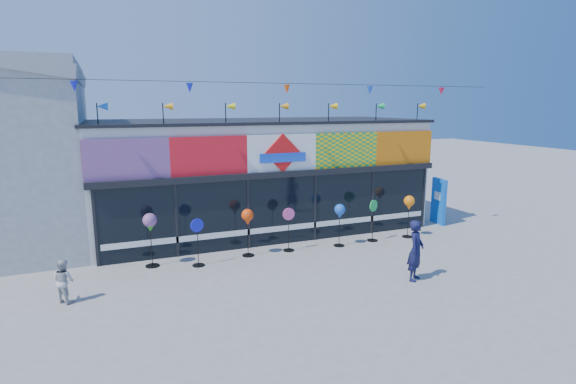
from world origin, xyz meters
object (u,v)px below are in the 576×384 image
spinner_2 (248,218)px  spinner_5 (373,219)px  spinner_4 (340,212)px  spinner_6 (409,204)px  spinner_1 (198,241)px  adult_man (416,250)px  spinner_0 (150,224)px  child (64,281)px  blue_sign (439,201)px  spinner_3 (289,228)px

spinner_2 → spinner_5: size_ratio=1.04×
spinner_4 → spinner_6: spinner_6 is taller
spinner_1 → adult_man: (5.21, -3.26, 0.07)m
spinner_0 → spinner_5: spinner_0 is taller
spinner_5 → child: bearing=-171.2°
spinner_5 → spinner_4: bearing=-176.8°
spinner_2 → spinner_4: size_ratio=1.05×
blue_sign → spinner_3: 6.88m
adult_man → spinner_6: bearing=17.6°
spinner_6 → child: size_ratio=1.41×
blue_sign → child: bearing=-159.7°
spinner_5 → spinner_3: bearing=178.3°
spinner_0 → blue_sign: bearing=4.2°
spinner_2 → spinner_6: (5.88, -0.19, 0.01)m
spinner_3 → spinner_6: bearing=-2.2°
spinner_0 → spinner_6: 8.76m
spinner_2 → blue_sign: bearing=6.7°
spinner_0 → child: 2.88m
spinner_3 → spinner_4: 1.81m
adult_man → child: bearing=128.9°
spinner_2 → adult_man: size_ratio=0.91×
spinner_5 → child: (-9.52, -1.48, -0.23)m
child → adult_man: bearing=-148.7°
spinner_0 → spinner_6: (8.76, -0.34, -0.07)m
blue_sign → child: (-13.22, -2.54, -0.37)m
spinner_3 → blue_sign: bearing=8.1°
spinner_0 → spinner_1: size_ratio=1.12×
spinner_1 → spinner_5: bearing=1.9°
spinner_0 → spinner_5: 7.37m
spinner_3 → adult_man: size_ratio=0.86×
spinner_5 → child: spinner_5 is taller
spinner_2 → spinner_3: (1.36, -0.01, -0.45)m
spinner_1 → spinner_4: spinner_4 is taller
spinner_4 → spinner_6: bearing=-0.2°
spinner_4 → spinner_5: 1.40m
spinner_6 → spinner_5: bearing=176.6°
spinner_5 → spinner_6: 1.48m
spinner_3 → spinner_1: bearing=-174.4°
spinner_4 → blue_sign: bearing=12.7°
spinner_0 → child: (-2.17, -1.73, -0.74)m
spinner_0 → spinner_1: bearing=-20.0°
blue_sign → spinner_3: blue_sign is taller
blue_sign → spinner_0: 11.08m
spinner_4 → spinner_0: bearing=176.8°
spinner_4 → child: 8.31m
spinner_3 → spinner_6: (4.52, -0.18, 0.46)m
blue_sign → spinner_5: blue_sign is taller
blue_sign → adult_man: bearing=-125.9°
spinner_4 → adult_man: (0.47, -3.38, -0.33)m
spinner_2 → spinner_6: spinner_6 is taller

